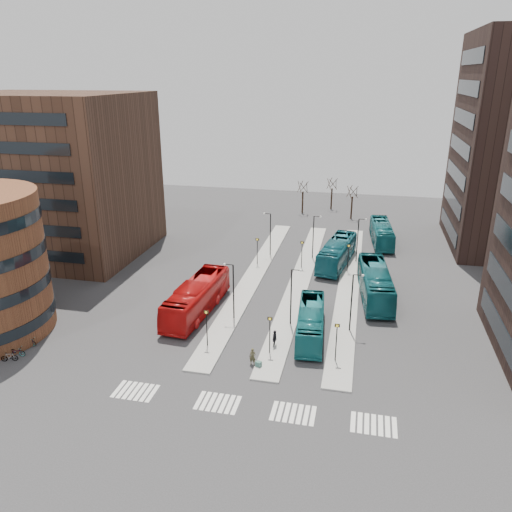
% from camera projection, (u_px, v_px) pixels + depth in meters
% --- Properties ---
extents(ground, '(160.00, 160.00, 0.00)m').
position_uv_depth(ground, '(215.00, 439.00, 35.37)').
color(ground, '#2B2B2E').
rests_on(ground, ground).
extents(island_left, '(2.50, 45.00, 0.15)m').
position_uv_depth(island_left, '(254.00, 276.00, 63.65)').
color(island_left, '#969690').
rests_on(island_left, ground).
extents(island_mid, '(2.50, 45.00, 0.15)m').
position_uv_depth(island_mid, '(300.00, 280.00, 62.43)').
color(island_mid, '#969690').
rests_on(island_mid, ground).
extents(island_right, '(2.50, 45.00, 0.15)m').
position_uv_depth(island_right, '(349.00, 284.00, 61.21)').
color(island_right, '#969690').
rests_on(island_right, ground).
extents(suitcase, '(0.58, 0.53, 0.60)m').
position_uv_depth(suitcase, '(259.00, 365.00, 43.82)').
color(suitcase, navy).
rests_on(suitcase, ground).
extents(red_bus, '(3.89, 13.02, 3.58)m').
position_uv_depth(red_bus, '(197.00, 297.00, 53.48)').
color(red_bus, '#B80E0E').
rests_on(red_bus, ground).
extents(teal_bus_a, '(3.28, 10.70, 2.94)m').
position_uv_depth(teal_bus_a, '(311.00, 322.00, 48.85)').
color(teal_bus_a, '#15666B').
rests_on(teal_bus_a, ground).
extents(teal_bus_b, '(4.83, 12.57, 3.42)m').
position_uv_depth(teal_bus_b, '(337.00, 253.00, 67.01)').
color(teal_bus_b, '#145B68').
rests_on(teal_bus_b, ground).
extents(teal_bus_c, '(4.32, 13.14, 3.59)m').
position_uv_depth(teal_bus_c, '(375.00, 283.00, 57.11)').
color(teal_bus_c, '#12575E').
rests_on(teal_bus_c, ground).
extents(teal_bus_d, '(3.66, 11.62, 3.18)m').
position_uv_depth(teal_bus_d, '(382.00, 233.00, 75.61)').
color(teal_bus_d, '#156269').
rests_on(teal_bus_d, ground).
extents(traveller, '(0.59, 0.39, 1.61)m').
position_uv_depth(traveller, '(253.00, 357.00, 44.09)').
color(traveller, '#434028').
rests_on(traveller, ground).
extents(commuter_a, '(0.98, 0.84, 1.75)m').
position_uv_depth(commuter_a, '(192.00, 317.00, 51.07)').
color(commuter_a, black).
rests_on(commuter_a, ground).
extents(commuter_b, '(0.51, 1.07, 1.77)m').
position_uv_depth(commuter_b, '(275.00, 339.00, 46.89)').
color(commuter_b, black).
rests_on(commuter_b, ground).
extents(commuter_c, '(0.82, 1.18, 1.68)m').
position_uv_depth(commuter_c, '(301.00, 332.00, 48.20)').
color(commuter_c, black).
rests_on(commuter_c, ground).
extents(bicycle_near, '(1.84, 0.80, 0.94)m').
position_uv_depth(bicycle_near, '(16.00, 352.00, 45.56)').
color(bicycle_near, gray).
rests_on(bicycle_near, ground).
extents(bicycle_mid, '(1.53, 0.89, 0.89)m').
position_uv_depth(bicycle_mid, '(9.00, 357.00, 44.74)').
color(bicycle_mid, gray).
rests_on(bicycle_mid, ground).
extents(bicycle_far, '(1.66, 0.90, 0.83)m').
position_uv_depth(bicycle_far, '(30.00, 341.00, 47.44)').
color(bicycle_far, gray).
rests_on(bicycle_far, ground).
extents(crosswalk_stripes, '(22.35, 2.40, 0.01)m').
position_uv_depth(crosswalk_stripes, '(252.00, 407.00, 38.68)').
color(crosswalk_stripes, silver).
rests_on(crosswalk_stripes, ground).
extents(office_block, '(25.00, 20.12, 22.00)m').
position_uv_depth(office_block, '(51.00, 175.00, 69.65)').
color(office_block, '#422A1E').
rests_on(office_block, ground).
extents(sign_poles, '(12.45, 22.12, 3.65)m').
position_uv_depth(sign_poles, '(289.00, 284.00, 55.29)').
color(sign_poles, black).
rests_on(sign_poles, ground).
extents(lamp_posts, '(14.04, 20.24, 6.12)m').
position_uv_depth(lamp_posts, '(304.00, 259.00, 59.26)').
color(lamp_posts, black).
rests_on(lamp_posts, ground).
extents(bare_trees, '(10.97, 8.14, 5.90)m').
position_uv_depth(bare_trees, '(328.00, 199.00, 91.32)').
color(bare_trees, black).
rests_on(bare_trees, ground).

